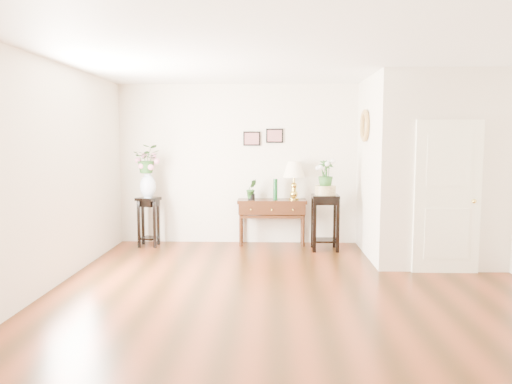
{
  "coord_description": "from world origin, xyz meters",
  "views": [
    {
      "loc": [
        -0.3,
        -6.06,
        1.83
      ],
      "look_at": [
        -0.53,
        1.3,
        1.06
      ],
      "focal_mm": 35.0,
      "sensor_mm": 36.0,
      "label": 1
    }
  ],
  "objects_px": {
    "table_lamp": "(294,180)",
    "plant_stand_b": "(325,222)",
    "console_table": "(272,222)",
    "plant_stand_a": "(149,222)"
  },
  "relations": [
    {
      "from": "plant_stand_b",
      "to": "console_table",
      "type": "bearing_deg",
      "value": 156.45
    },
    {
      "from": "console_table",
      "to": "plant_stand_b",
      "type": "distance_m",
      "value": 0.96
    },
    {
      "from": "console_table",
      "to": "plant_stand_a",
      "type": "xyz_separation_m",
      "value": [
        -2.12,
        -0.19,
        0.03
      ]
    },
    {
      "from": "plant_stand_a",
      "to": "table_lamp",
      "type": "bearing_deg",
      "value": 4.26
    },
    {
      "from": "plant_stand_b",
      "to": "table_lamp",
      "type": "bearing_deg",
      "value": 142.59
    },
    {
      "from": "console_table",
      "to": "table_lamp",
      "type": "height_order",
      "value": "table_lamp"
    },
    {
      "from": "console_table",
      "to": "plant_stand_b",
      "type": "height_order",
      "value": "plant_stand_b"
    },
    {
      "from": "table_lamp",
      "to": "console_table",
      "type": "bearing_deg",
      "value": 180.0
    },
    {
      "from": "console_table",
      "to": "table_lamp",
      "type": "bearing_deg",
      "value": -0.72
    },
    {
      "from": "table_lamp",
      "to": "plant_stand_b",
      "type": "bearing_deg",
      "value": -37.41
    }
  ]
}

